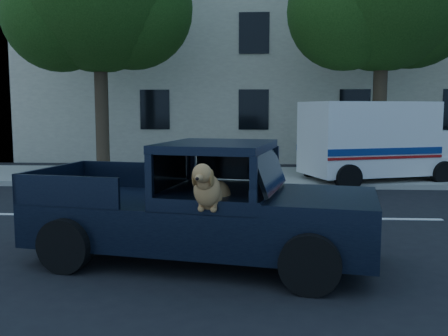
# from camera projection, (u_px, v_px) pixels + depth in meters

# --- Properties ---
(ground) EXTENTS (120.00, 120.00, 0.00)m
(ground) POSITION_uv_depth(u_px,v_px,m) (182.00, 269.00, 6.92)
(ground) COLOR black
(ground) RESTS_ON ground
(far_sidewalk) EXTENTS (60.00, 4.00, 0.15)m
(far_sidewalk) POSITION_uv_depth(u_px,v_px,m) (222.00, 176.00, 16.04)
(far_sidewalk) COLOR gray
(far_sidewalk) RESTS_ON ground
(lane_stripes) EXTENTS (21.60, 0.14, 0.01)m
(lane_stripes) POSITION_uv_depth(u_px,v_px,m) (302.00, 218.00, 10.18)
(lane_stripes) COLOR silver
(lane_stripes) RESTS_ON ground
(street_tree_left) EXTENTS (6.00, 5.20, 8.60)m
(street_tree_left) POSITION_uv_depth(u_px,v_px,m) (100.00, 0.00, 16.02)
(street_tree_left) COLOR #332619
(street_tree_left) RESTS_ON ground
(building_main) EXTENTS (26.00, 6.00, 9.00)m
(building_main) POSITION_uv_depth(u_px,v_px,m) (298.00, 59.00, 22.58)
(building_main) COLOR beige
(building_main) RESTS_ON ground
(pickup_truck) EXTENTS (5.15, 2.94, 1.75)m
(pickup_truck) POSITION_uv_depth(u_px,v_px,m) (196.00, 221.00, 7.24)
(pickup_truck) COLOR black
(pickup_truck) RESTS_ON ground
(mail_truck) EXTENTS (4.84, 3.41, 2.43)m
(mail_truck) POSITION_uv_depth(u_px,v_px,m) (376.00, 148.00, 14.77)
(mail_truck) COLOR silver
(mail_truck) RESTS_ON ground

